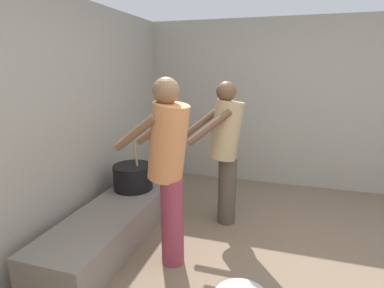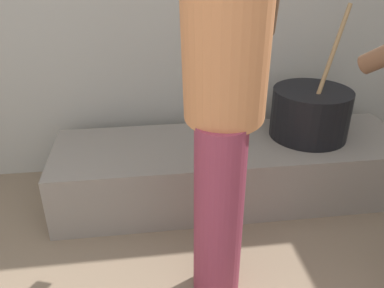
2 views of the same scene
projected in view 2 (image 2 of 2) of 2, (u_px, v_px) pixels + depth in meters
name	position (u px, v px, depth m)	size (l,w,h in m)	color
hearth_ledge	(232.00, 169.00, 2.32)	(2.03, 0.60, 0.35)	slate
cooking_pot_main	(310.00, 113.00, 2.26)	(0.44, 0.44, 0.74)	black
cook_in_orange_shirt	(225.00, 81.00, 1.36)	(0.51, 0.74, 1.64)	#8C3347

